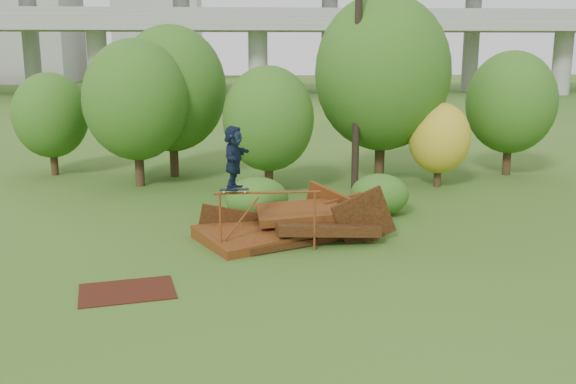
{
  "coord_description": "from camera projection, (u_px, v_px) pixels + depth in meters",
  "views": [
    {
      "loc": [
        -2.03,
        -14.78,
        5.37
      ],
      "look_at": [
        -0.8,
        2.0,
        1.6
      ],
      "focal_mm": 40.0,
      "sensor_mm": 36.0,
      "label": 1
    }
  ],
  "objects": [
    {
      "name": "flat_plate",
      "position": [
        127.0,
        291.0,
        14.47
      ],
      "size": [
        2.36,
        1.9,
        0.03
      ],
      "primitive_type": "cube",
      "rotation": [
        0.0,
        0.0,
        0.21
      ],
      "color": "#38150C",
      "rests_on": "ground"
    },
    {
      "name": "tree_4",
      "position": [
        439.0,
        138.0,
        25.11
      ],
      "size": [
        2.42,
        2.42,
        3.34
      ],
      "color": "black",
      "rests_on": "ground"
    },
    {
      "name": "tree_0",
      "position": [
        136.0,
        100.0,
        24.9
      ],
      "size": [
        4.1,
        4.1,
        5.78
      ],
      "color": "black",
      "rests_on": "ground"
    },
    {
      "name": "skater",
      "position": [
        234.0,
        158.0,
        16.73
      ],
      "size": [
        0.86,
        1.64,
        1.68
      ],
      "primitive_type": "imported",
      "rotation": [
        0.0,
        0.0,
        1.33
      ],
      "color": "#121E34",
      "rests_on": "skateboard"
    },
    {
      "name": "skateboard",
      "position": [
        234.0,
        190.0,
        16.92
      ],
      "size": [
        0.78,
        0.22,
        0.08
      ],
      "rotation": [
        0.0,
        0.0,
        0.02
      ],
      "color": "black",
      "rests_on": "grind_rail"
    },
    {
      "name": "shrub_left",
      "position": [
        257.0,
        199.0,
        20.35
      ],
      "size": [
        2.02,
        1.86,
        1.4
      ],
      "primitive_type": "ellipsoid",
      "color": "#2A5015",
      "rests_on": "ground"
    },
    {
      "name": "tree_3",
      "position": [
        382.0,
        73.0,
        25.73
      ],
      "size": [
        5.45,
        5.45,
        7.56
      ],
      "color": "black",
      "rests_on": "ground"
    },
    {
      "name": "scrap_pile",
      "position": [
        290.0,
        227.0,
        18.55
      ],
      "size": [
        5.92,
        4.0,
        1.97
      ],
      "color": "#401D0B",
      "rests_on": "ground"
    },
    {
      "name": "grind_rail",
      "position": [
        268.0,
        208.0,
        17.11
      ],
      "size": [
        2.84,
        0.12,
        1.66
      ],
      "color": "brown",
      "rests_on": "ground"
    },
    {
      "name": "shrub_right",
      "position": [
        380.0,
        195.0,
        21.06
      ],
      "size": [
        1.93,
        1.77,
        1.37
      ],
      "primitive_type": "ellipsoid",
      "color": "#2A5015",
      "rests_on": "ground"
    },
    {
      "name": "freeway_overpass",
      "position": [
        257.0,
        5.0,
        74.68
      ],
      "size": [
        160.0,
        15.0,
        13.7
      ],
      "color": "gray",
      "rests_on": "ground"
    },
    {
      "name": "tree_6",
      "position": [
        51.0,
        115.0,
        27.32
      ],
      "size": [
        3.16,
        3.16,
        4.41
      ],
      "color": "black",
      "rests_on": "ground"
    },
    {
      "name": "tree_5",
      "position": [
        511.0,
        102.0,
        27.26
      ],
      "size": [
        3.78,
        3.78,
        5.32
      ],
      "color": "black",
      "rests_on": "ground"
    },
    {
      "name": "utility_pole",
      "position": [
        358.0,
        45.0,
        23.85
      ],
      "size": [
        1.4,
        0.28,
        10.82
      ],
      "color": "black",
      "rests_on": "ground"
    },
    {
      "name": "ground",
      "position": [
        326.0,
        273.0,
        15.7
      ],
      "size": [
        240.0,
        240.0,
        0.0
      ],
      "primitive_type": "plane",
      "color": "#2D5116",
      "rests_on": "ground"
    },
    {
      "name": "tree_2",
      "position": [
        269.0,
        119.0,
        23.72
      ],
      "size": [
        3.4,
        3.4,
        4.79
      ],
      "color": "black",
      "rests_on": "ground"
    },
    {
      "name": "tree_1",
      "position": [
        171.0,
        89.0,
        26.78
      ],
      "size": [
        4.57,
        4.57,
        6.36
      ],
      "color": "black",
      "rests_on": "ground"
    }
  ]
}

